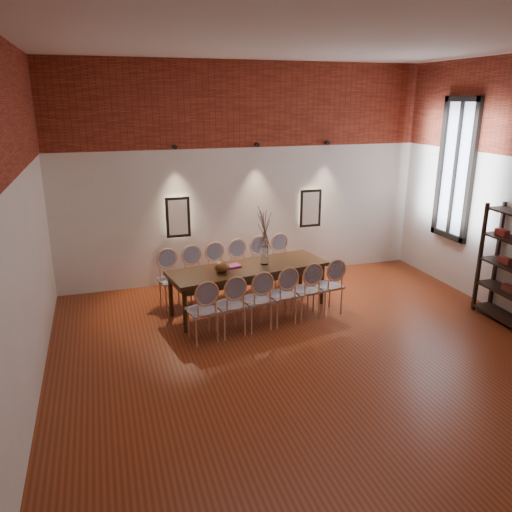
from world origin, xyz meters
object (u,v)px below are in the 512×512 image
object	(u,v)px
vase	(264,255)
shelving_rack	(510,266)
chair_near_d	(281,295)
chair_far_d	(242,269)
bowl	(222,267)
chair_far_b	(196,276)
chair_near_b	(230,305)
chair_far_a	(172,280)
dining_table	(249,288)
chair_near_e	(305,290)
chair_near_f	(328,286)
book	(232,266)
chair_far_c	(220,272)
chair_far_e	(264,265)
chair_near_a	(202,310)
chair_far_f	(284,262)
chair_near_c	(256,300)

from	to	relation	value
vase	shelving_rack	distance (m)	3.79
chair_near_d	chair_far_d	size ratio (longest dim) A/B	1.00
chair_far_d	bowl	size ratio (longest dim) A/B	3.92
chair_far_b	bowl	distance (m)	0.85
chair_near_b	chair_far_a	size ratio (longest dim) A/B	1.00
chair_far_b	dining_table	bearing A→B (deg)	132.97
dining_table	chair_far_a	bearing A→B (deg)	147.21
vase	chair_near_b	bearing A→B (deg)	-133.72
chair_near_b	bowl	size ratio (longest dim) A/B	3.92
chair_near_e	chair_near_f	world-z (taller)	same
chair_far_b	chair_far_d	size ratio (longest dim) A/B	1.00
chair_far_d	shelving_rack	size ratio (longest dim) A/B	0.52
chair_far_b	chair_near_d	bearing A→B (deg)	121.84
chair_near_d	book	size ratio (longest dim) A/B	3.62
chair_near_b	chair_far_d	xyz separation A→B (m)	(0.62, 1.52, 0.00)
chair_far_c	shelving_rack	distance (m)	4.64
chair_far_e	bowl	distance (m)	1.41
chair_near_a	chair_far_f	world-z (taller)	same
chair_far_a	chair_far_b	world-z (taller)	same
chair_far_d	chair_far_f	size ratio (longest dim) A/B	1.00
chair_near_d	chair_far_b	distance (m)	1.64
chair_near_e	chair_far_e	size ratio (longest dim) A/B	1.00
book	dining_table	bearing A→B (deg)	-12.00
dining_table	chair_near_a	xyz separation A→B (m)	(-0.95, -0.87, 0.09)
chair_near_d	chair_far_a	size ratio (longest dim) A/B	1.00
chair_far_c	chair_far_d	xyz separation A→B (m)	(0.43, 0.07, 0.00)
chair_far_f	shelving_rack	distance (m)	3.72
chair_far_a	chair_far_e	bearing A→B (deg)	180.00
chair_near_a	chair_far_c	world-z (taller)	same
chair_far_e	shelving_rack	distance (m)	4.00
chair_near_d	shelving_rack	size ratio (longest dim) A/B	0.52
chair_far_b	chair_far_e	size ratio (longest dim) A/B	1.00
chair_far_a	chair_far_b	bearing A→B (deg)	180.00
chair_far_d	bowl	world-z (taller)	chair_far_d
chair_near_a	chair_far_c	xyz separation A→B (m)	(0.62, 1.52, 0.00)
dining_table	chair_far_a	xyz separation A→B (m)	(-1.18, 0.51, 0.09)
chair_far_b	vase	xyz separation A→B (m)	(1.04, -0.53, 0.43)
chair_near_b	chair_far_f	xyz separation A→B (m)	(1.48, 1.67, 0.00)
bowl	shelving_rack	size ratio (longest dim) A/B	0.13
dining_table	chair_near_a	size ratio (longest dim) A/B	2.77
chair_far_b	chair_far_e	distance (m)	1.30
chair_far_c	chair_far_f	world-z (taller)	same
chair_near_b	book	bearing A→B (deg)	63.08
dining_table	chair_near_c	bearing A→B (deg)	-107.25
chair_near_a	vase	distance (m)	1.60
chair_near_a	chair_near_b	bearing A→B (deg)	-0.00
chair_near_c	chair_far_f	xyz separation A→B (m)	(1.05, 1.59, 0.00)
dining_table	chair_far_c	bearing A→B (deg)	107.25
chair_near_a	chair_far_e	xyz separation A→B (m)	(1.48, 1.67, 0.00)
book	chair_far_d	bearing A→B (deg)	62.00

